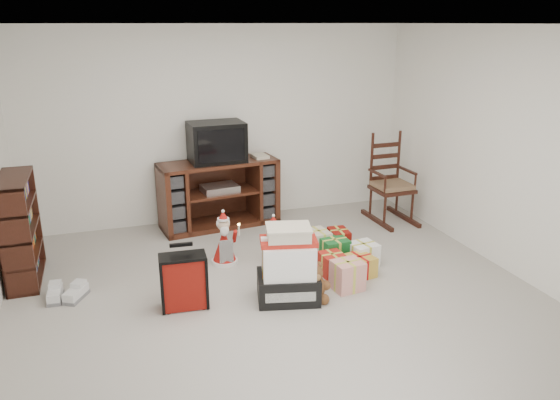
# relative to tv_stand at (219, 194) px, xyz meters

# --- Properties ---
(room) EXTENTS (5.01, 5.01, 2.51)m
(room) POSITION_rel_tv_stand_xyz_m (0.10, -2.20, 0.82)
(room) COLOR #A39E96
(room) RESTS_ON ground
(tv_stand) EXTENTS (1.55, 0.71, 0.85)m
(tv_stand) POSITION_rel_tv_stand_xyz_m (0.00, 0.00, 0.00)
(tv_stand) COLOR #4B2115
(tv_stand) RESTS_ON floor
(bookshelf) EXTENTS (0.29, 0.88, 1.08)m
(bookshelf) POSITION_rel_tv_stand_xyz_m (-2.22, -0.90, 0.09)
(bookshelf) COLOR #36150E
(bookshelf) RESTS_ON floor
(rocking_chair) EXTENTS (0.51, 0.81, 1.20)m
(rocking_chair) POSITION_rel_tv_stand_xyz_m (2.19, -0.49, -0.02)
(rocking_chair) COLOR #36150E
(rocking_chair) RESTS_ON floor
(gift_pile) EXTENTS (0.65, 0.54, 0.72)m
(gift_pile) POSITION_rel_tv_stand_xyz_m (0.19, -2.17, -0.11)
(gift_pile) COLOR black
(gift_pile) RESTS_ON floor
(red_suitcase) EXTENTS (0.41, 0.24, 0.61)m
(red_suitcase) POSITION_rel_tv_stand_xyz_m (-0.77, -2.02, -0.16)
(red_suitcase) COLOR maroon
(red_suitcase) RESTS_ON floor
(stocking) EXTENTS (0.33, 0.22, 0.66)m
(stocking) POSITION_rel_tv_stand_xyz_m (0.05, -2.20, -0.10)
(stocking) COLOR #0C6E15
(stocking) RESTS_ON floor
(teddy_bear) EXTENTS (0.26, 0.23, 0.38)m
(teddy_bear) POSITION_rel_tv_stand_xyz_m (0.40, -2.26, -0.26)
(teddy_bear) COLOR brown
(teddy_bear) RESTS_ON floor
(santa_figurine) EXTENTS (0.27, 0.26, 0.56)m
(santa_figurine) POSITION_rel_tv_stand_xyz_m (0.30, -1.37, -0.21)
(santa_figurine) COLOR #A41611
(santa_figurine) RESTS_ON floor
(mrs_claus_figurine) EXTENTS (0.29, 0.28, 0.60)m
(mrs_claus_figurine) POSITION_rel_tv_stand_xyz_m (-0.21, -1.17, -0.20)
(mrs_claus_figurine) COLOR #A41611
(mrs_claus_figurine) RESTS_ON floor
(sneaker_pair) EXTENTS (0.39, 0.32, 0.11)m
(sneaker_pair) POSITION_rel_tv_stand_xyz_m (-1.83, -1.51, -0.37)
(sneaker_pair) COLOR silver
(sneaker_pair) RESTS_ON floor
(gift_cluster) EXTENTS (0.74, 1.08, 0.25)m
(gift_cluster) POSITION_rel_tv_stand_xyz_m (0.97, -1.67, -0.30)
(gift_cluster) COLOR #AE1E13
(gift_cluster) RESTS_ON floor
(crt_television) EXTENTS (0.69, 0.51, 0.49)m
(crt_television) POSITION_rel_tv_stand_xyz_m (-0.01, -0.00, 0.67)
(crt_television) COLOR black
(crt_television) RESTS_ON tv_stand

